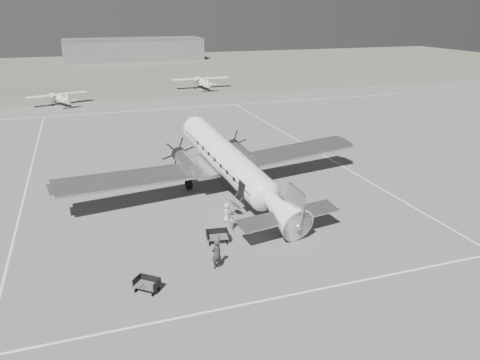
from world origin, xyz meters
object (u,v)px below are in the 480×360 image
object	(u,v)px
passenger	(227,213)
dc3_airliner	(232,166)
hangar_main	(134,49)
ground_crew	(216,254)
light_plane_right	(202,83)
baggage_cart_far	(147,285)
light_plane_left	(59,99)
baggage_cart_near	(217,237)
ramp_agent	(233,219)

from	to	relation	value
passenger	dc3_airliner	bearing A→B (deg)	-1.09
hangar_main	ground_crew	world-z (taller)	hangar_main
ground_crew	light_plane_right	bearing A→B (deg)	-121.15
baggage_cart_far	passenger	bearing A→B (deg)	86.14
light_plane_left	light_plane_right	distance (m)	28.19
light_plane_right	baggage_cart_near	bearing A→B (deg)	-104.28
light_plane_right	baggage_cart_near	size ratio (longest dim) A/B	7.37
ramp_agent	hangar_main	bearing A→B (deg)	4.59
light_plane_right	ramp_agent	bearing A→B (deg)	-103.17
baggage_cart_near	ground_crew	size ratio (longest dim) A/B	0.81
baggage_cart_near	ramp_agent	size ratio (longest dim) A/B	0.99
hangar_main	baggage_cart_near	distance (m)	127.04
light_plane_left	dc3_airliner	bearing A→B (deg)	-93.38
dc3_airliner	passenger	world-z (taller)	dc3_airliner
ground_crew	passenger	bearing A→B (deg)	-130.24
hangar_main	dc3_airliner	distance (m)	119.18
dc3_airliner	light_plane_right	world-z (taller)	dc3_airliner
baggage_cart_far	baggage_cart_near	bearing A→B (deg)	78.84
baggage_cart_near	ramp_agent	world-z (taller)	ramp_agent
light_plane_left	baggage_cart_near	distance (m)	56.50
ground_crew	passenger	distance (m)	6.68
light_plane_right	ground_crew	distance (m)	69.59
hangar_main	dc3_airliner	xyz separation A→B (m)	(-6.15, -119.02, -0.59)
light_plane_left	ramp_agent	size ratio (longest dim) A/B	6.32
light_plane_right	ground_crew	xyz separation A→B (m)	(-16.50, -67.60, -0.23)
hangar_main	baggage_cart_near	world-z (taller)	hangar_main
light_plane_left	ground_crew	xyz separation A→B (m)	(10.20, -58.57, -0.08)
light_plane_right	passenger	xyz separation A→B (m)	(-13.91, -61.44, -0.45)
light_plane_left	passenger	bearing A→B (deg)	-96.82
hangar_main	passenger	distance (m)	123.96
hangar_main	light_plane_left	world-z (taller)	hangar_main
hangar_main	dc3_airliner	size ratio (longest dim) A/B	1.47
light_plane_right	baggage_cart_far	xyz separation A→B (m)	(-20.94, -68.80, -0.79)
hangar_main	baggage_cart_far	bearing A→B (deg)	-96.58
dc3_airliner	baggage_cart_far	size ratio (longest dim) A/B	19.69
light_plane_left	baggage_cart_near	bearing A→B (deg)	-99.12
light_plane_right	passenger	world-z (taller)	light_plane_right
hangar_main	light_plane_right	distance (m)	62.53
baggage_cart_near	baggage_cart_far	size ratio (longest dim) A/B	1.08
light_plane_right	baggage_cart_near	world-z (taller)	light_plane_right
baggage_cart_far	passenger	xyz separation A→B (m)	(7.02, 7.36, 0.34)
baggage_cart_far	light_plane_right	bearing A→B (deg)	112.89
light_plane_left	baggage_cart_far	bearing A→B (deg)	-105.02
light_plane_right	passenger	distance (m)	63.00
baggage_cart_near	ground_crew	distance (m)	3.38
dc3_airliner	ground_crew	bearing A→B (deg)	-122.57
hangar_main	ground_crew	distance (m)	130.28
hangar_main	passenger	bearing A→B (deg)	-93.75
light_plane_left	passenger	world-z (taller)	light_plane_left
dc3_airliner	baggage_cart_near	size ratio (longest dim) A/B	18.20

